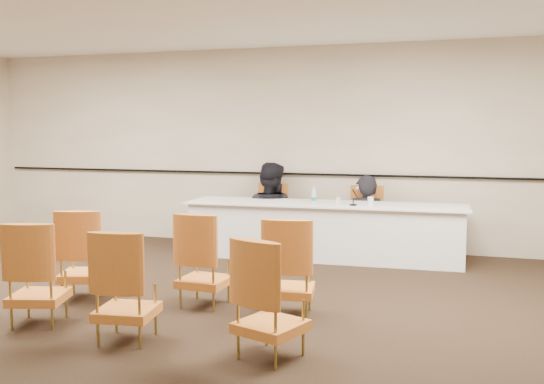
{
  "coord_description": "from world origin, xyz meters",
  "views": [
    {
      "loc": [
        2.59,
        -4.85,
        1.76
      ],
      "look_at": [
        0.27,
        2.6,
        0.96
      ],
      "focal_mm": 40.0,
      "sensor_mm": 36.0,
      "label": 1
    }
  ],
  "objects_px": {
    "panelist_main_chair": "(365,220)",
    "panelist_second_chair": "(270,216)",
    "microphone": "(353,196)",
    "water_bottle": "(314,195)",
    "panel_table": "(324,231)",
    "aud_chair_back_mid": "(127,285)",
    "panelist_second": "(270,221)",
    "coffee_cup": "(371,202)",
    "panelist_main": "(365,231)",
    "aud_chair_front_left": "(84,254)",
    "aud_chair_front_right": "(289,267)",
    "drinking_glass": "(338,201)",
    "aud_chair_front_mid": "(205,259)",
    "aud_chair_back_right": "(271,298)",
    "aud_chair_back_left": "(38,272)"
  },
  "relations": [
    {
      "from": "microphone",
      "to": "drinking_glass",
      "type": "relative_size",
      "value": 2.52
    },
    {
      "from": "microphone",
      "to": "water_bottle",
      "type": "distance_m",
      "value": 0.55
    },
    {
      "from": "panelist_second_chair",
      "to": "aud_chair_front_left",
      "type": "bearing_deg",
      "value": -109.55
    },
    {
      "from": "water_bottle",
      "to": "aud_chair_back_right",
      "type": "distance_m",
      "value": 3.69
    },
    {
      "from": "aud_chair_back_left",
      "to": "panel_table",
      "type": "bearing_deg",
      "value": 45.67
    },
    {
      "from": "panelist_second",
      "to": "aud_chair_back_mid",
      "type": "relative_size",
      "value": 1.86
    },
    {
      "from": "panelist_second",
      "to": "aud_chair_back_right",
      "type": "xyz_separation_m",
      "value": [
        1.35,
        -4.24,
        0.08
      ]
    },
    {
      "from": "aud_chair_front_left",
      "to": "aud_chair_back_mid",
      "type": "height_order",
      "value": "same"
    },
    {
      "from": "microphone",
      "to": "drinking_glass",
      "type": "bearing_deg",
      "value": 175.85
    },
    {
      "from": "panelist_second",
      "to": "water_bottle",
      "type": "distance_m",
      "value": 1.13
    },
    {
      "from": "panel_table",
      "to": "panelist_second_chair",
      "type": "distance_m",
      "value": 1.09
    },
    {
      "from": "drinking_glass",
      "to": "aud_chair_back_right",
      "type": "relative_size",
      "value": 0.11
    },
    {
      "from": "panel_table",
      "to": "aud_chair_back_right",
      "type": "relative_size",
      "value": 4.01
    },
    {
      "from": "aud_chair_front_left",
      "to": "aud_chair_front_right",
      "type": "relative_size",
      "value": 1.0
    },
    {
      "from": "panelist_main",
      "to": "aud_chair_front_left",
      "type": "bearing_deg",
      "value": 40.4
    },
    {
      "from": "panelist_main_chair",
      "to": "aud_chair_back_right",
      "type": "distance_m",
      "value": 4.29
    },
    {
      "from": "panel_table",
      "to": "microphone",
      "type": "distance_m",
      "value": 0.67
    },
    {
      "from": "panel_table",
      "to": "aud_chair_back_mid",
      "type": "bearing_deg",
      "value": -105.39
    },
    {
      "from": "coffee_cup",
      "to": "drinking_glass",
      "type": "bearing_deg",
      "value": 170.96
    },
    {
      "from": "panelist_main_chair",
      "to": "aud_chair_back_mid",
      "type": "xyz_separation_m",
      "value": [
        -1.34,
        -4.29,
        0.0
      ]
    },
    {
      "from": "coffee_cup",
      "to": "aud_chair_back_right",
      "type": "relative_size",
      "value": 0.13
    },
    {
      "from": "aud_chair_back_mid",
      "to": "aud_chair_front_right",
      "type": "bearing_deg",
      "value": 35.9
    },
    {
      "from": "aud_chair_back_mid",
      "to": "panel_table",
      "type": "bearing_deg",
      "value": 68.9
    },
    {
      "from": "panel_table",
      "to": "aud_chair_front_right",
      "type": "height_order",
      "value": "aud_chair_front_right"
    },
    {
      "from": "aud_chair_back_right",
      "to": "panelist_second_chair",
      "type": "bearing_deg",
      "value": 127.54
    },
    {
      "from": "aud_chair_back_left",
      "to": "aud_chair_back_right",
      "type": "distance_m",
      "value": 2.27
    },
    {
      "from": "panelist_second_chair",
      "to": "aud_chair_back_mid",
      "type": "xyz_separation_m",
      "value": [
        0.09,
        -4.23,
        0.0
      ]
    },
    {
      "from": "panelist_second",
      "to": "aud_chair_front_right",
      "type": "xyz_separation_m",
      "value": [
        1.2,
        -3.17,
        0.08
      ]
    },
    {
      "from": "water_bottle",
      "to": "aud_chair_back_left",
      "type": "bearing_deg",
      "value": -116.5
    },
    {
      "from": "panelist_main",
      "to": "panelist_second",
      "type": "distance_m",
      "value": 1.43
    },
    {
      "from": "microphone",
      "to": "aud_chair_back_mid",
      "type": "distance_m",
      "value": 3.82
    },
    {
      "from": "panelist_second_chair",
      "to": "aud_chair_back_mid",
      "type": "bearing_deg",
      "value": -91.04
    },
    {
      "from": "panelist_second_chair",
      "to": "drinking_glass",
      "type": "distance_m",
      "value": 1.35
    },
    {
      "from": "panelist_second",
      "to": "panelist_second_chair",
      "type": "xyz_separation_m",
      "value": [
        0.0,
        0.0,
        0.08
      ]
    },
    {
      "from": "panelist_second",
      "to": "coffee_cup",
      "type": "xyz_separation_m",
      "value": [
        1.6,
        -0.67,
        0.43
      ]
    },
    {
      "from": "panelist_main",
      "to": "panelist_main_chair",
      "type": "relative_size",
      "value": 1.72
    },
    {
      "from": "panelist_main_chair",
      "to": "panelist_second_chair",
      "type": "bearing_deg",
      "value": 180.0
    },
    {
      "from": "microphone",
      "to": "coffee_cup",
      "type": "bearing_deg",
      "value": 8.54
    },
    {
      "from": "drinking_glass",
      "to": "coffee_cup",
      "type": "bearing_deg",
      "value": -9.04
    },
    {
      "from": "aud_chair_back_left",
      "to": "panelist_main",
      "type": "bearing_deg",
      "value": 43.88
    },
    {
      "from": "aud_chair_front_mid",
      "to": "aud_chair_back_mid",
      "type": "bearing_deg",
      "value": -97.87
    },
    {
      "from": "aud_chair_front_mid",
      "to": "aud_chair_front_right",
      "type": "height_order",
      "value": "same"
    },
    {
      "from": "panelist_main",
      "to": "water_bottle",
      "type": "distance_m",
      "value": 1.06
    },
    {
      "from": "panel_table",
      "to": "aud_chair_back_mid",
      "type": "relative_size",
      "value": 4.01
    },
    {
      "from": "aud_chair_back_mid",
      "to": "aud_chair_front_left",
      "type": "bearing_deg",
      "value": 129.74
    },
    {
      "from": "panelist_second",
      "to": "aud_chair_back_mid",
      "type": "xyz_separation_m",
      "value": [
        0.09,
        -4.23,
        0.08
      ]
    },
    {
      "from": "panel_table",
      "to": "microphone",
      "type": "relative_size",
      "value": 15.08
    },
    {
      "from": "water_bottle",
      "to": "coffee_cup",
      "type": "relative_size",
      "value": 1.8
    },
    {
      "from": "panel_table",
      "to": "aud_chair_front_right",
      "type": "bearing_deg",
      "value": -86.99
    },
    {
      "from": "panelist_main_chair",
      "to": "aud_chair_front_left",
      "type": "bearing_deg",
      "value": -128.77
    }
  ]
}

